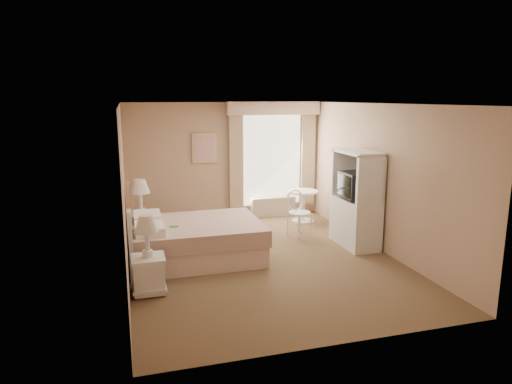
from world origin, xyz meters
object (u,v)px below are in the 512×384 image
object	(u,v)px
cafe_chair	(298,209)
bed	(190,239)
nightstand_near	(148,264)
nightstand_far	(142,220)
armoire	(356,207)
round_table	(303,201)

from	to	relation	value
cafe_chair	bed	bearing A→B (deg)	179.81
nightstand_near	nightstand_far	world-z (taller)	nightstand_far
cafe_chair	armoire	world-z (taller)	armoire
nightstand_far	armoire	distance (m)	3.84
bed	nightstand_near	world-z (taller)	bed
nightstand_far	round_table	xyz separation A→B (m)	(3.36, 0.59, 0.01)
armoire	bed	bearing A→B (deg)	178.33
nightstand_near	bed	bearing A→B (deg)	58.35
nightstand_near	cafe_chair	distance (m)	3.50
round_table	armoire	distance (m)	1.79
nightstand_far	round_table	distance (m)	3.41
nightstand_far	nightstand_near	bearing A→B (deg)	-90.00
cafe_chair	armoire	bearing A→B (deg)	-69.79
bed	round_table	world-z (taller)	bed
nightstand_near	cafe_chair	world-z (taller)	nightstand_near
nightstand_near	cafe_chair	size ratio (longest dim) A/B	1.23
nightstand_near	round_table	bearing A→B (deg)	40.05
nightstand_far	armoire	xyz separation A→B (m)	(3.65, -1.15, 0.27)
cafe_chair	armoire	xyz separation A→B (m)	(0.75, -0.88, 0.20)
round_table	cafe_chair	world-z (taller)	cafe_chair
bed	nightstand_far	world-z (taller)	bed
nightstand_near	armoire	distance (m)	3.82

